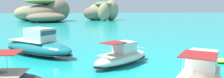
% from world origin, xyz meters
% --- Properties ---
extents(islet_large, '(23.72, 22.88, 8.66)m').
position_xyz_m(islet_large, '(-19.98, 76.30, 3.60)').
color(islet_large, '#9E8966').
rests_on(islet_large, ground).
extents(islet_small, '(17.82, 14.53, 8.21)m').
position_xyz_m(islet_small, '(1.35, 79.84, 3.60)').
color(islet_small, '#9E8966').
rests_on(islet_small, ground).
extents(motorboat_white, '(6.88, 6.29, 2.26)m').
position_xyz_m(motorboat_white, '(-2.22, 8.51, 0.72)').
color(motorboat_white, white).
rests_on(motorboat_white, ground).
extents(motorboat_cream, '(7.09, 8.36, 2.66)m').
position_xyz_m(motorboat_cream, '(1.67, 1.36, 0.85)').
color(motorboat_cream, beige).
rests_on(motorboat_cream, ground).
extents(motorboat_teal, '(10.03, 9.27, 3.10)m').
position_xyz_m(motorboat_teal, '(-10.99, 13.87, 1.04)').
color(motorboat_teal, '#19727A').
rests_on(motorboat_teal, ground).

